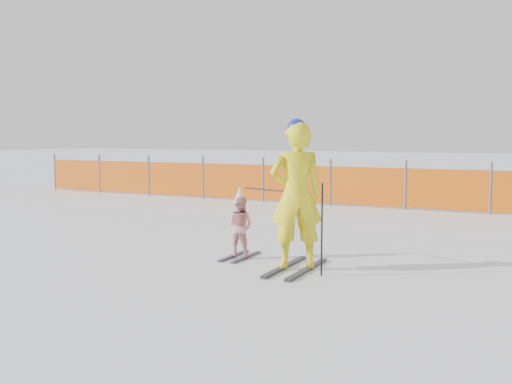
# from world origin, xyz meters

# --- Properties ---
(ground) EXTENTS (120.00, 120.00, 0.00)m
(ground) POSITION_xyz_m (0.00, 0.00, 0.00)
(ground) COLOR white
(ground) RESTS_ON ground
(adult) EXTENTS (0.87, 1.41, 2.09)m
(adult) POSITION_xyz_m (0.89, -0.05, 1.05)
(adult) COLOR black
(adult) RESTS_ON ground
(child) EXTENTS (0.44, 0.88, 1.09)m
(child) POSITION_xyz_m (-0.18, 0.30, 0.50)
(child) COLOR black
(child) RESTS_ON ground
(ski_poles) EXTENTS (1.42, 0.54, 1.25)m
(ski_poles) POSITION_xyz_m (0.94, -0.10, 0.81)
(ski_poles) COLOR black
(ski_poles) RESTS_ON ground
(safety_fence) EXTENTS (15.97, 0.06, 1.25)m
(safety_fence) POSITION_xyz_m (-3.22, 7.25, 0.56)
(safety_fence) COLOR #595960
(safety_fence) RESTS_ON ground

